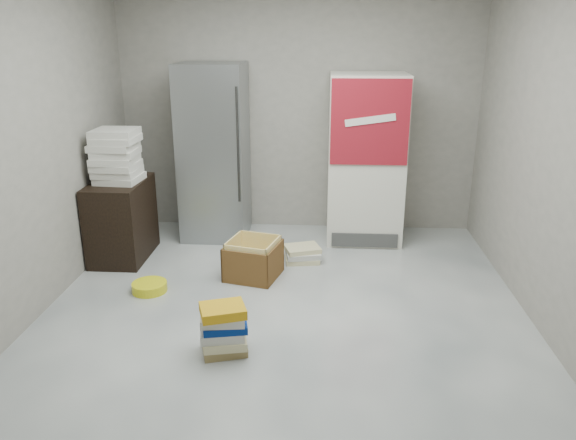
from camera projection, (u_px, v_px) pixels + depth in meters
The scene contains 10 objects.
ground at pixel (282, 331), 4.37m from camera, with size 5.00×5.00×0.00m, color silver.
room_shell at pixel (281, 96), 3.79m from camera, with size 4.04×5.04×2.82m.
steel_fridge at pixel (214, 152), 6.13m from camera, with size 0.70×0.72×1.90m.
coke_cooler at pixel (366, 159), 6.04m from camera, with size 0.80×0.73×1.80m.
wood_shelf at pixel (122, 220), 5.68m from camera, with size 0.50×0.80×0.80m, color black.
supply_box_stack at pixel (116, 156), 5.46m from camera, with size 0.44×0.43×0.52m.
phonebook_stack_main at pixel (224, 329), 4.02m from camera, with size 0.38×0.35×0.38m.
phonebook_stack_side at pixel (302, 254), 5.67m from camera, with size 0.40×0.36×0.15m.
cardboard_box at pixel (253, 261), 5.29m from camera, with size 0.56×0.56×0.37m.
bucket_lid at pixel (150, 287), 5.02m from camera, with size 0.31×0.31×0.08m, color yellow.
Camera 1 is at (0.31, -3.85, 2.23)m, focal length 35.00 mm.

